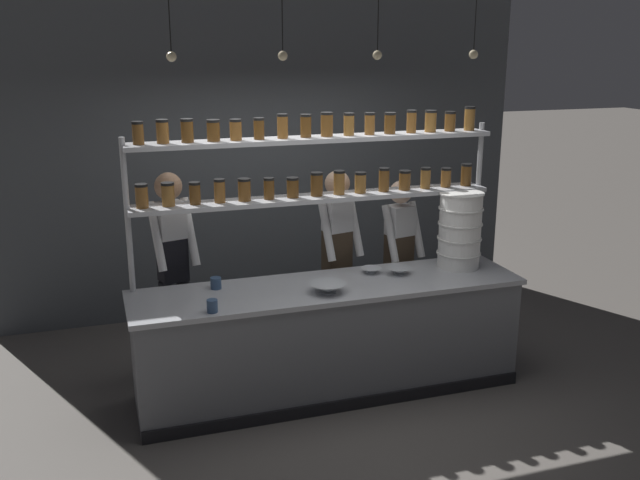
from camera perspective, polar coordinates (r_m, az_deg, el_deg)
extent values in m
plane|color=#5B5651|center=(6.02, 0.69, -11.91)|extent=(40.00, 40.00, 0.00)
cube|color=#4C5156|center=(7.43, -4.49, 6.72)|extent=(5.53, 0.12, 3.27)
cube|color=slate|center=(5.83, 0.70, -8.08)|extent=(3.07, 0.72, 0.88)
cube|color=#ADAFB5|center=(5.66, 0.72, -3.81)|extent=(3.13, 0.76, 0.04)
cube|color=black|center=(5.69, 1.90, -13.08)|extent=(3.07, 0.03, 0.10)
cylinder|color=#ADAFB5|center=(5.66, -14.82, -2.70)|extent=(0.04, 0.04, 2.11)
cylinder|color=#ADAFB5|center=(6.50, 12.28, -0.14)|extent=(0.04, 0.04, 2.11)
cube|color=#ADAFB5|center=(5.78, -0.31, 3.38)|extent=(2.97, 0.28, 0.04)
cylinder|color=brown|center=(5.51, -14.07, 3.34)|extent=(0.09, 0.09, 0.16)
cylinder|color=black|center=(5.49, -14.13, 4.27)|extent=(0.10, 0.10, 0.02)
cylinder|color=brown|center=(5.52, -12.06, 3.49)|extent=(0.10, 0.10, 0.16)
cylinder|color=black|center=(5.50, -12.11, 4.42)|extent=(0.10, 0.10, 0.02)
cylinder|color=#513314|center=(5.55, -9.97, 3.61)|extent=(0.09, 0.09, 0.15)
cylinder|color=black|center=(5.53, -10.02, 4.48)|extent=(0.09, 0.09, 0.02)
cylinder|color=brown|center=(5.57, -8.03, 3.82)|extent=(0.09, 0.09, 0.17)
cylinder|color=black|center=(5.56, -8.07, 4.76)|extent=(0.09, 0.09, 0.02)
cylinder|color=brown|center=(5.61, -6.07, 3.93)|extent=(0.10, 0.10, 0.16)
cylinder|color=black|center=(5.59, -6.10, 4.82)|extent=(0.10, 0.10, 0.02)
cylinder|color=#513314|center=(5.65, -4.10, 4.04)|extent=(0.08, 0.08, 0.15)
cylinder|color=black|center=(5.64, -4.12, 4.89)|extent=(0.09, 0.09, 0.02)
cylinder|color=#513314|center=(5.70, -2.20, 4.12)|extent=(0.10, 0.10, 0.14)
cylinder|color=black|center=(5.69, -2.21, 4.93)|extent=(0.10, 0.10, 0.02)
cylinder|color=#513314|center=(5.76, -0.26, 4.40)|extent=(0.10, 0.10, 0.17)
cylinder|color=black|center=(5.74, -0.26, 5.34)|extent=(0.10, 0.10, 0.02)
cylinder|color=brown|center=(5.82, 1.54, 4.53)|extent=(0.09, 0.09, 0.18)
cylinder|color=black|center=(5.80, 1.55, 5.48)|extent=(0.09, 0.09, 0.02)
cylinder|color=brown|center=(5.88, 3.25, 4.52)|extent=(0.09, 0.09, 0.15)
cylinder|color=black|center=(5.87, 3.26, 5.35)|extent=(0.10, 0.10, 0.02)
cylinder|color=brown|center=(5.96, 5.14, 4.74)|extent=(0.09, 0.09, 0.18)
cylinder|color=black|center=(5.94, 5.16, 5.68)|extent=(0.09, 0.09, 0.02)
cylinder|color=brown|center=(6.04, 6.79, 4.68)|extent=(0.10, 0.10, 0.14)
cylinder|color=black|center=(6.02, 6.82, 5.45)|extent=(0.10, 0.10, 0.02)
cylinder|color=brown|center=(6.12, 8.44, 4.84)|extent=(0.08, 0.08, 0.16)
cylinder|color=black|center=(6.10, 8.47, 5.67)|extent=(0.09, 0.09, 0.02)
cylinder|color=brown|center=(6.21, 10.04, 4.86)|extent=(0.09, 0.09, 0.15)
cylinder|color=black|center=(6.19, 10.07, 5.61)|extent=(0.09, 0.09, 0.02)
cylinder|color=#513314|center=(6.30, 11.62, 5.05)|extent=(0.09, 0.09, 0.17)
cylinder|color=black|center=(6.28, 11.67, 5.90)|extent=(0.09, 0.09, 0.02)
cube|color=#ADAFB5|center=(5.69, -0.32, 8.07)|extent=(2.97, 0.28, 0.04)
cylinder|color=brown|center=(5.43, -14.35, 8.19)|extent=(0.08, 0.08, 0.15)
cylinder|color=black|center=(5.42, -14.42, 9.08)|extent=(0.09, 0.09, 0.02)
cylinder|color=brown|center=(5.44, -12.48, 8.37)|extent=(0.09, 0.09, 0.16)
cylinder|color=black|center=(5.43, -12.54, 9.30)|extent=(0.09, 0.09, 0.02)
cylinder|color=#513314|center=(5.46, -10.57, 8.50)|extent=(0.09, 0.09, 0.16)
cylinder|color=black|center=(5.45, -10.62, 9.42)|extent=(0.10, 0.10, 0.02)
cylinder|color=#513314|center=(5.49, -8.53, 8.56)|extent=(0.10, 0.10, 0.14)
cylinder|color=black|center=(5.48, -8.56, 9.40)|extent=(0.10, 0.10, 0.02)
cylinder|color=brown|center=(5.52, -6.76, 8.65)|extent=(0.09, 0.09, 0.14)
cylinder|color=black|center=(5.51, -6.78, 9.48)|extent=(0.09, 0.09, 0.02)
cylinder|color=#513314|center=(5.56, -4.91, 8.77)|extent=(0.08, 0.08, 0.15)
cylinder|color=black|center=(5.55, -4.93, 9.62)|extent=(0.08, 0.08, 0.02)
cylinder|color=brown|center=(5.61, -3.01, 8.98)|extent=(0.08, 0.08, 0.17)
cylinder|color=black|center=(5.59, -3.03, 9.95)|extent=(0.09, 0.09, 0.02)
cylinder|color=#513314|center=(5.66, -1.14, 9.02)|extent=(0.09, 0.09, 0.16)
cylinder|color=black|center=(5.65, -1.15, 9.94)|extent=(0.09, 0.09, 0.02)
cylinder|color=brown|center=(5.71, 0.55, 9.14)|extent=(0.10, 0.10, 0.17)
cylinder|color=black|center=(5.70, 0.55, 10.09)|extent=(0.10, 0.10, 0.02)
cylinder|color=brown|center=(5.77, 2.33, 9.14)|extent=(0.09, 0.09, 0.16)
cylinder|color=black|center=(5.76, 2.34, 10.03)|extent=(0.09, 0.09, 0.02)
cylinder|color=brown|center=(5.84, 4.00, 9.18)|extent=(0.08, 0.08, 0.16)
cylinder|color=black|center=(5.83, 4.01, 10.04)|extent=(0.08, 0.08, 0.02)
cylinder|color=#513314|center=(5.90, 5.62, 9.20)|extent=(0.09, 0.09, 0.15)
cylinder|color=black|center=(5.90, 5.64, 10.03)|extent=(0.09, 0.09, 0.02)
cylinder|color=brown|center=(5.98, 7.33, 9.29)|extent=(0.08, 0.08, 0.17)
cylinder|color=black|center=(5.97, 7.36, 10.18)|extent=(0.08, 0.08, 0.02)
cylinder|color=brown|center=(6.06, 8.84, 9.29)|extent=(0.10, 0.10, 0.16)
cylinder|color=black|center=(6.05, 8.88, 10.13)|extent=(0.10, 0.10, 0.02)
cylinder|color=brown|center=(6.14, 10.36, 9.23)|extent=(0.09, 0.09, 0.14)
cylinder|color=black|center=(6.14, 10.40, 10.00)|extent=(0.09, 0.09, 0.02)
cylinder|color=brown|center=(6.23, 11.88, 9.41)|extent=(0.09, 0.09, 0.18)
cylinder|color=black|center=(6.22, 11.93, 10.32)|extent=(0.09, 0.09, 0.02)
cylinder|color=black|center=(6.22, -12.09, -7.01)|extent=(0.11, 0.11, 0.85)
cylinder|color=black|center=(6.27, -10.72, -6.73)|extent=(0.11, 0.11, 0.85)
cube|color=black|center=(6.04, -11.72, -1.52)|extent=(0.26, 0.22, 0.37)
cube|color=white|center=(5.95, -11.89, 1.56)|extent=(0.26, 0.23, 0.30)
sphere|color=#A37A5B|center=(5.89, -12.05, 4.23)|extent=(0.22, 0.22, 0.22)
cylinder|color=white|center=(5.87, -12.93, 0.26)|extent=(0.13, 0.27, 0.56)
cylinder|color=white|center=(5.98, -10.34, 0.67)|extent=(0.13, 0.27, 0.56)
cylinder|color=black|center=(6.42, 0.72, -6.01)|extent=(0.11, 0.11, 0.83)
cylinder|color=black|center=(6.50, 1.93, -5.74)|extent=(0.11, 0.11, 0.83)
cube|color=#473828|center=(6.27, 1.36, -0.84)|extent=(0.25, 0.22, 0.36)
cube|color=white|center=(6.18, 1.38, 2.05)|extent=(0.25, 0.23, 0.29)
sphere|color=tan|center=(6.12, 1.40, 4.56)|extent=(0.22, 0.22, 0.22)
cylinder|color=white|center=(6.08, 0.53, 0.85)|extent=(0.12, 0.26, 0.54)
cylinder|color=white|center=(6.23, 2.80, 1.21)|extent=(0.12, 0.26, 0.54)
cylinder|color=black|center=(6.64, 5.63, -5.62)|extent=(0.11, 0.11, 0.77)
cylinder|color=black|center=(6.73, 6.74, -5.36)|extent=(0.11, 0.11, 0.77)
cube|color=#473828|center=(6.51, 6.33, -0.99)|extent=(0.25, 0.21, 0.33)
cube|color=white|center=(6.43, 6.41, 1.59)|extent=(0.25, 0.22, 0.27)
sphere|color=beige|center=(6.37, 6.48, 3.82)|extent=(0.20, 0.20, 0.20)
cylinder|color=white|center=(6.32, 5.65, 0.51)|extent=(0.12, 0.25, 0.50)
cylinder|color=white|center=(6.49, 7.73, 0.85)|extent=(0.12, 0.25, 0.50)
cylinder|color=white|center=(6.20, 10.99, -1.58)|extent=(0.35, 0.35, 0.12)
cylinder|color=silver|center=(6.18, 11.03, -1.00)|extent=(0.38, 0.38, 0.01)
cylinder|color=white|center=(6.16, 11.06, -0.43)|extent=(0.35, 0.35, 0.12)
cylinder|color=silver|center=(6.15, 11.09, 0.15)|extent=(0.38, 0.38, 0.01)
cylinder|color=white|center=(6.13, 11.12, 0.73)|extent=(0.35, 0.35, 0.12)
cylinder|color=silver|center=(6.11, 11.15, 1.31)|extent=(0.38, 0.38, 0.01)
cylinder|color=white|center=(6.10, 11.18, 1.90)|extent=(0.35, 0.35, 0.12)
cylinder|color=silver|center=(6.08, 11.22, 2.49)|extent=(0.38, 0.38, 0.01)
cylinder|color=white|center=(6.07, 11.25, 3.09)|extent=(0.35, 0.35, 0.12)
cylinder|color=silver|center=(6.05, 11.28, 3.68)|extent=(0.38, 0.38, 0.01)
cylinder|color=#B2B7BC|center=(5.48, 0.64, -4.18)|extent=(0.13, 0.13, 0.01)
cone|color=#B2B7BC|center=(5.47, 0.64, -3.85)|extent=(0.29, 0.29, 0.08)
cylinder|color=silver|center=(5.94, 4.11, -2.61)|extent=(0.08, 0.08, 0.01)
cone|color=silver|center=(5.94, 4.12, -2.45)|extent=(0.17, 0.17, 0.05)
cylinder|color=#B2B7BC|center=(5.94, 6.31, -2.68)|extent=(0.09, 0.09, 0.01)
cone|color=#B2B7BC|center=(5.93, 6.32, -2.48)|extent=(0.21, 0.21, 0.06)
cylinder|color=#334C70|center=(5.15, -8.62, -5.24)|extent=(0.08, 0.08, 0.09)
cylinder|color=#334C70|center=(5.62, -8.33, -3.43)|extent=(0.08, 0.08, 0.09)
cylinder|color=black|center=(5.08, -11.97, 17.17)|extent=(0.01, 0.01, 0.53)
sphere|color=#F9E5B2|center=(5.08, -11.80, 14.17)|extent=(0.07, 0.07, 0.07)
cylinder|color=black|center=(5.23, -3.04, 17.42)|extent=(0.01, 0.01, 0.53)
sphere|color=#F9E5B2|center=(5.23, -3.00, 14.50)|extent=(0.07, 0.07, 0.07)
cylinder|color=black|center=(5.46, 4.67, 17.32)|extent=(0.01, 0.01, 0.53)
sphere|color=#F9E5B2|center=(5.46, 4.61, 14.53)|extent=(0.07, 0.07, 0.07)
cylinder|color=black|center=(5.82, 12.34, 16.93)|extent=(0.01, 0.01, 0.53)
sphere|color=#F9E5B2|center=(5.82, 12.18, 14.31)|extent=(0.07, 0.07, 0.07)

